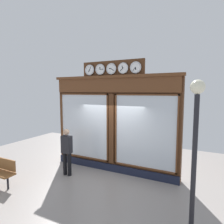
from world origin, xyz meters
The scene contains 4 objects.
ground_plane centered at (0.00, 2.80, 0.00)m, with size 14.00×14.00×0.00m, color gray.
shop_facade centered at (0.00, -0.12, 1.83)m, with size 5.00×0.42×4.10m.
pedestrian centered at (1.30, 1.01, 0.93)m, with size 0.37×0.23×1.69m.
street_lamp centered at (-2.94, 2.24, 2.17)m, with size 0.28×0.28×3.24m.
Camera 1 is at (-3.13, 6.31, 3.02)m, focal length 31.04 mm.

